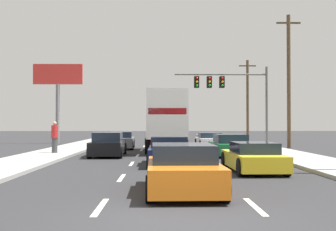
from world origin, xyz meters
name	(u,v)px	position (x,y,z in m)	size (l,w,h in m)	color
ground_plane	(166,147)	(0.00, 25.00, 0.00)	(140.00, 140.00, 0.00)	#2B2B2D
sidewalk_right	(267,150)	(6.73, 20.00, 0.07)	(2.96, 80.00, 0.14)	#9E9E99
sidewalk_left	(65,150)	(-6.73, 20.00, 0.07)	(2.96, 80.00, 0.14)	#9E9E99
lane_markings	(166,150)	(0.00, 21.10, 0.00)	(3.54, 52.00, 0.01)	silver
car_gray	(122,141)	(-3.23, 22.70, 0.57)	(1.95, 4.39, 1.23)	slate
car_black	(108,145)	(-3.34, 15.70, 0.60)	(1.91, 4.67, 1.34)	black
box_truck	(166,119)	(-0.06, 18.78, 2.14)	(2.64, 7.67, 3.79)	white
car_navy	(169,152)	(-0.01, 10.58, 0.57)	(1.88, 4.33, 1.25)	#141E4C
car_orange	(183,170)	(0.22, 3.13, 0.60)	(2.01, 4.20, 1.28)	orange
car_white	(210,141)	(3.36, 23.92, 0.53)	(2.01, 4.11, 1.13)	white
car_green	(230,146)	(3.55, 15.64, 0.57)	(2.08, 4.27, 1.23)	#196B38
car_yellow	(253,158)	(3.16, 7.98, 0.52)	(1.89, 4.40, 1.12)	yellow
traffic_signal_mast	(224,87)	(4.96, 27.19, 4.92)	(7.84, 0.69, 6.62)	#595B56
utility_pole_mid	(289,79)	(9.16, 23.09, 5.11)	(1.80, 0.28, 9.94)	brown
utility_pole_far	(248,99)	(8.87, 36.65, 4.42)	(1.80, 0.28, 8.58)	brown
roadside_billboard	(58,86)	(-9.83, 30.77, 5.29)	(4.51, 0.36, 7.30)	slate
pedestrian_near_corner	(55,137)	(-6.52, 16.42, 1.05)	(0.38, 0.38, 1.82)	#3F3F42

